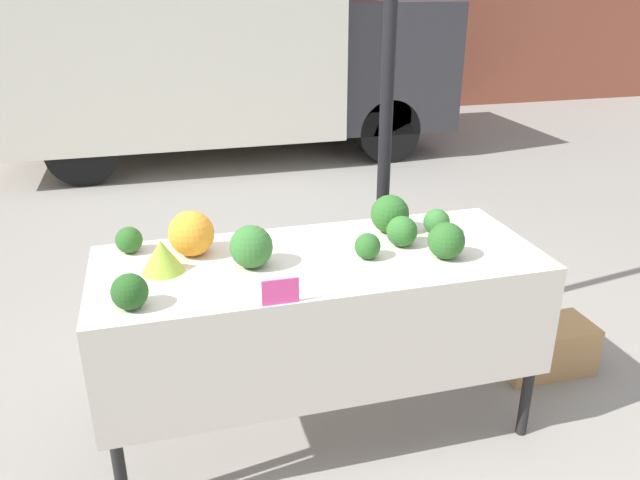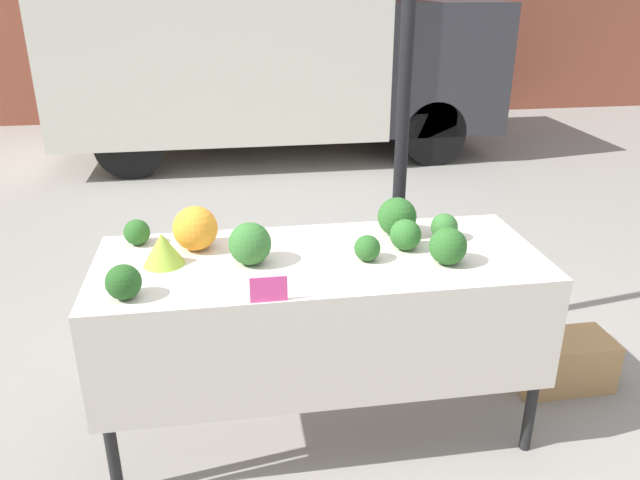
{
  "view_description": "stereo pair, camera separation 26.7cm",
  "coord_description": "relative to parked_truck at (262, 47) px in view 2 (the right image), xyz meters",
  "views": [
    {
      "loc": [
        -0.64,
        -2.38,
        2.01
      ],
      "look_at": [
        0.0,
        0.0,
        0.97
      ],
      "focal_mm": 35.0,
      "sensor_mm": 36.0,
      "label": 1
    },
    {
      "loc": [
        -0.38,
        -2.43,
        2.01
      ],
      "look_at": [
        0.0,
        0.0,
        0.97
      ],
      "focal_mm": 35.0,
      "sensor_mm": 36.0,
      "label": 2
    }
  ],
  "objects": [
    {
      "name": "ground_plane",
      "position": [
        -0.14,
        -5.29,
        -1.25
      ],
      "size": [
        40.0,
        40.0,
        0.0
      ],
      "primitive_type": "plane",
      "color": "gray"
    },
    {
      "name": "broccoli_head_3",
      "position": [
        0.25,
        -5.26,
        -0.29
      ],
      "size": [
        0.14,
        0.14,
        0.14
      ],
      "color": "#2D6628",
      "rests_on": "market_table"
    },
    {
      "name": "broccoli_head_6",
      "position": [
        0.06,
        -5.35,
        -0.3
      ],
      "size": [
        0.11,
        0.11,
        0.11
      ],
      "color": "#285B23",
      "rests_on": "market_table"
    },
    {
      "name": "broccoli_head_4",
      "position": [
        0.46,
        -5.18,
        -0.3
      ],
      "size": [
        0.12,
        0.12,
        0.12
      ],
      "color": "#336B2D",
      "rests_on": "market_table"
    },
    {
      "name": "broccoli_head_2",
      "position": [
        0.26,
        -5.09,
        -0.27
      ],
      "size": [
        0.18,
        0.18,
        0.18
      ],
      "color": "#285B23",
      "rests_on": "market_table"
    },
    {
      "name": "broccoli_head_7",
      "position": [
        -0.44,
        -5.3,
        -0.27
      ],
      "size": [
        0.18,
        0.18,
        0.18
      ],
      "color": "#336B2D",
      "rests_on": "market_table"
    },
    {
      "name": "tent_pole",
      "position": [
        0.4,
        -4.62,
        -0.01
      ],
      "size": [
        0.07,
        0.07,
        2.47
      ],
      "color": "black",
      "rests_on": "ground_plane"
    },
    {
      "name": "broccoli_head_1",
      "position": [
        -0.92,
        -5.54,
        -0.29
      ],
      "size": [
        0.14,
        0.14,
        0.14
      ],
      "color": "#23511E",
      "rests_on": "market_table"
    },
    {
      "name": "parked_truck",
      "position": [
        0.0,
        0.0,
        0.0
      ],
      "size": [
        5.03,
        2.3,
        2.32
      ],
      "color": "silver",
      "rests_on": "ground_plane"
    },
    {
      "name": "price_sign",
      "position": [
        -0.39,
        -5.65,
        -0.31
      ],
      "size": [
        0.14,
        0.01,
        0.1
      ],
      "color": "#EF4793",
      "rests_on": "market_table"
    },
    {
      "name": "broccoli_head_0",
      "position": [
        -0.93,
        -5.02,
        -0.3
      ],
      "size": [
        0.12,
        0.12,
        0.12
      ],
      "color": "#285B23",
      "rests_on": "market_table"
    },
    {
      "name": "market_table",
      "position": [
        -0.14,
        -5.35,
        -0.48
      ],
      "size": [
        1.94,
        0.76,
        0.89
      ],
      "color": "beige",
      "rests_on": "ground_plane"
    },
    {
      "name": "orange_cauliflower",
      "position": [
        -0.67,
        -5.12,
        -0.26
      ],
      "size": [
        0.2,
        0.2,
        0.2
      ],
      "color": "orange",
      "rests_on": "market_table"
    },
    {
      "name": "romanesco_head",
      "position": [
        -0.8,
        -5.26,
        -0.29
      ],
      "size": [
        0.17,
        0.17,
        0.14
      ],
      "color": "#93B238",
      "rests_on": "market_table"
    },
    {
      "name": "produce_crate",
      "position": [
        1.18,
        -5.17,
        -1.11
      ],
      "size": [
        0.5,
        0.28,
        0.28
      ],
      "color": "tan",
      "rests_on": "ground_plane"
    },
    {
      "name": "broccoli_head_5",
      "position": [
        0.39,
        -5.43,
        -0.28
      ],
      "size": [
        0.16,
        0.16,
        0.16
      ],
      "color": "#285B23",
      "rests_on": "market_table"
    }
  ]
}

